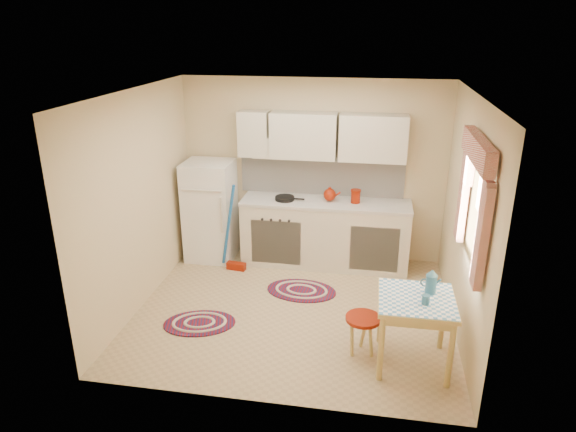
# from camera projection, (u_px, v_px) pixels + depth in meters

# --- Properties ---
(room_shell) EXTENTS (3.64, 3.60, 2.52)m
(room_shell) POSITION_uv_depth(u_px,v_px,m) (312.00, 174.00, 5.66)
(room_shell) COLOR tan
(room_shell) RESTS_ON ground
(fridge) EXTENTS (0.65, 0.60, 1.40)m
(fridge) POSITION_uv_depth(u_px,v_px,m) (210.00, 211.00, 7.16)
(fridge) COLOR white
(fridge) RESTS_ON ground
(broom) EXTENTS (0.29, 0.16, 1.20)m
(broom) POSITION_uv_depth(u_px,v_px,m) (235.00, 229.00, 6.80)
(broom) COLOR #1C5EAF
(broom) RESTS_ON ground
(base_cabinets) EXTENTS (2.25, 0.60, 0.88)m
(base_cabinets) POSITION_uv_depth(u_px,v_px,m) (325.00, 234.00, 7.04)
(base_cabinets) COLOR beige
(base_cabinets) RESTS_ON ground
(countertop) EXTENTS (2.27, 0.62, 0.04)m
(countertop) POSITION_uv_depth(u_px,v_px,m) (326.00, 203.00, 6.88)
(countertop) COLOR beige
(countertop) RESTS_ON base_cabinets
(frying_pan) EXTENTS (0.27, 0.27, 0.05)m
(frying_pan) POSITION_uv_depth(u_px,v_px,m) (285.00, 198.00, 6.90)
(frying_pan) COLOR black
(frying_pan) RESTS_ON countertop
(red_kettle) EXTENTS (0.23, 0.22, 0.19)m
(red_kettle) POSITION_uv_depth(u_px,v_px,m) (330.00, 195.00, 6.83)
(red_kettle) COLOR maroon
(red_kettle) RESTS_ON countertop
(red_canister) EXTENTS (0.13, 0.13, 0.16)m
(red_canister) POSITION_uv_depth(u_px,v_px,m) (356.00, 197.00, 6.78)
(red_canister) COLOR maroon
(red_canister) RESTS_ON countertop
(table) EXTENTS (0.72, 0.72, 0.72)m
(table) POSITION_uv_depth(u_px,v_px,m) (414.00, 331.00, 4.96)
(table) COLOR #DBC06D
(table) RESTS_ON ground
(stool) EXTENTS (0.40, 0.40, 0.42)m
(stool) POSITION_uv_depth(u_px,v_px,m) (362.00, 335.00, 5.17)
(stool) COLOR maroon
(stool) RESTS_ON ground
(coffee_pot) EXTENTS (0.15, 0.14, 0.26)m
(coffee_pot) POSITION_uv_depth(u_px,v_px,m) (431.00, 282.00, 4.88)
(coffee_pot) COLOR #295E7E
(coffee_pot) RESTS_ON table
(mug) EXTENTS (0.09, 0.09, 0.10)m
(mug) POSITION_uv_depth(u_px,v_px,m) (426.00, 300.00, 4.72)
(mug) COLOR #295E7E
(mug) RESTS_ON table
(rug_center) EXTENTS (0.91, 0.64, 0.02)m
(rug_center) POSITION_uv_depth(u_px,v_px,m) (301.00, 290.00, 6.44)
(rug_center) COLOR maroon
(rug_center) RESTS_ON ground
(rug_left) EXTENTS (0.91, 0.72, 0.02)m
(rug_left) POSITION_uv_depth(u_px,v_px,m) (200.00, 323.00, 5.74)
(rug_left) COLOR maroon
(rug_left) RESTS_ON ground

